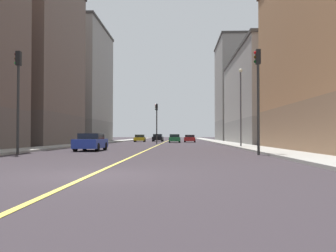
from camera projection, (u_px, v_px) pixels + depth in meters
The scene contains 17 objects.
ground_plane at pixel (91, 175), 11.01m from camera, with size 400.00×400.00×0.00m, color #31292F.
sidewalk_left at pixel (220, 142), 59.65m from camera, with size 2.72×168.00×0.15m, color #9E9B93.
sidewalk_right at pixel (108, 142), 60.28m from camera, with size 2.72×168.00×0.15m, color #9E9B93.
lane_center_stripe at pixel (164, 142), 59.97m from camera, with size 0.16×154.00×0.01m, color #E5D14C.
building_left_mid at pixel (272, 98), 52.67m from camera, with size 11.00×25.62×13.03m.
building_left_far at pixel (244, 91), 75.74m from camera, with size 11.00×15.92×20.76m.
building_right_midblock at pixel (24, 60), 43.38m from camera, with size 11.00×15.74×20.38m.
building_right_distant at pixel (74, 84), 63.50m from camera, with size 11.00×17.18×20.07m.
traffic_light_left_near at pixel (258, 87), 22.30m from camera, with size 0.40×0.32×6.47m.
traffic_light_right_near at pixel (18, 88), 22.81m from camera, with size 0.40×0.32×6.47m.
traffic_light_median_far at pixel (157, 118), 50.42m from camera, with size 0.40×0.32×5.54m.
street_lamp_left_near at pixel (241, 99), 34.83m from camera, with size 0.36×0.36×7.43m.
car_yellow at pixel (140, 138), 65.84m from camera, with size 2.01×4.02×1.29m.
car_red at pixel (190, 139), 61.57m from camera, with size 2.02×4.25×1.25m.
car_black at pixel (158, 138), 69.65m from camera, with size 2.02×4.29×1.40m.
car_green at pixel (174, 138), 58.56m from camera, with size 1.91×4.30×1.34m.
car_blue at pixel (91, 142), 28.03m from camera, with size 1.94×4.04×1.34m.
Camera 1 is at (2.70, -10.96, 1.22)m, focal length 38.97 mm.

